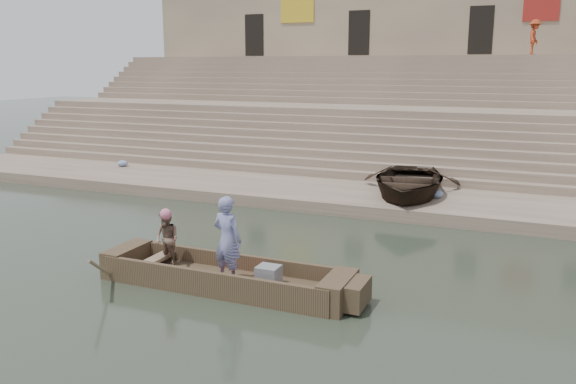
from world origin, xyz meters
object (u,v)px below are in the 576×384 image
Objects in this scene: television at (268,275)px; pedestrian at (534,37)px; beached_rowboat at (408,181)px; rowing_man at (167,239)px; standing_man at (228,240)px; main_rowboat at (225,282)px.

pedestrian reaches higher than television.
television is at bearing -103.41° from beached_rowboat.
rowing_man is 2.60m from television.
rowing_man is at bearing -119.17° from beached_rowboat.
rowing_man is at bearing 176.93° from television.
pedestrian is (5.28, 22.51, 4.92)m from standing_man.
pedestrian is (4.44, 22.32, 5.64)m from television.
main_rowboat is 1.04× the size of beached_rowboat.
main_rowboat is at bearing 180.00° from television.
standing_man reaches higher than beached_rowboat.
beached_rowboat reaches higher than television.
beached_rowboat is at bearing 76.60° from main_rowboat.
television is 8.91m from beached_rowboat.
main_rowboat is 10.87× the size of television.
main_rowboat is at bearing -33.01° from standing_man.
rowing_man is (-1.53, 0.14, 0.75)m from main_rowboat.
pedestrian reaches higher than standing_man.
television is 0.27× the size of pedestrian.
rowing_man is 23.84m from pedestrian.
pedestrian is at bearing 76.21° from main_rowboat.
beached_rowboat is (1.07, 8.83, 0.48)m from television.
rowing_man is at bearing 170.45° from pedestrian.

